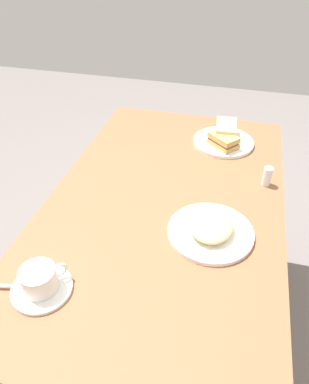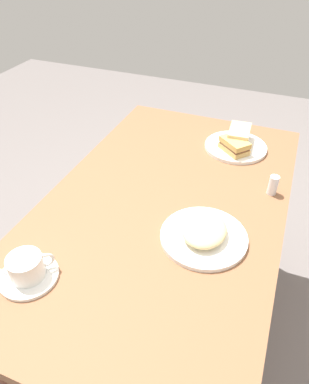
{
  "view_description": "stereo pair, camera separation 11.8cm",
  "coord_description": "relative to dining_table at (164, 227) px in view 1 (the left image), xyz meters",
  "views": [
    {
      "loc": [
        0.9,
        0.19,
        1.53
      ],
      "look_at": [
        0.0,
        -0.04,
        0.8
      ],
      "focal_mm": 33.24,
      "sensor_mm": 36.0,
      "label": 1
    },
    {
      "loc": [
        0.87,
        0.31,
        1.53
      ],
      "look_at": [
        0.0,
        -0.04,
        0.8
      ],
      "focal_mm": 33.24,
      "sensor_mm": 36.0,
      "label": 2
    }
  ],
  "objects": [
    {
      "name": "salt_shaker",
      "position": [
        -0.18,
        0.33,
        0.16
      ],
      "size": [
        0.03,
        0.03,
        0.07
      ],
      "primitive_type": "cylinder",
      "color": "silver",
      "rests_on": "dining_table"
    },
    {
      "name": "spoon",
      "position": [
        0.45,
        -0.3,
        0.14
      ],
      "size": [
        0.03,
        0.1,
        0.01
      ],
      "color": "silver",
      "rests_on": "coffee_saucer"
    },
    {
      "name": "sandwich_plate",
      "position": [
        -0.43,
        0.15,
        0.13
      ],
      "size": [
        0.25,
        0.25,
        0.01
      ],
      "primitive_type": "cylinder",
      "color": "white",
      "rests_on": "dining_table"
    },
    {
      "name": "dining_table",
      "position": [
        0.0,
        0.0,
        0.0
      ],
      "size": [
        1.32,
        0.78,
        0.77
      ],
      "color": "brown",
      "rests_on": "ground_plane"
    },
    {
      "name": "side_food_pile",
      "position": [
        0.12,
        0.17,
        0.16
      ],
      "size": [
        0.16,
        0.13,
        0.04
      ],
      "primitive_type": "ellipsoid",
      "color": "#DFC687",
      "rests_on": "side_plate"
    },
    {
      "name": "sandwich_front",
      "position": [
        -0.45,
        0.16,
        0.17
      ],
      "size": [
        0.14,
        0.09,
        0.06
      ],
      "color": "#DCB481",
      "rests_on": "sandwich_plate"
    },
    {
      "name": "coffee_cup",
      "position": [
        0.43,
        -0.22,
        0.17
      ],
      "size": [
        0.1,
        0.1,
        0.06
      ],
      "color": "white",
      "rests_on": "coffee_saucer"
    },
    {
      "name": "sandwich_back",
      "position": [
        -0.38,
        0.15,
        0.17
      ],
      "size": [
        0.13,
        0.14,
        0.05
      ],
      "color": "tan",
      "rests_on": "sandwich_plate"
    },
    {
      "name": "side_plate",
      "position": [
        0.12,
        0.17,
        0.13
      ],
      "size": [
        0.26,
        0.26,
        0.01
      ],
      "primitive_type": "cylinder",
      "color": "white",
      "rests_on": "dining_table"
    },
    {
      "name": "ground_plane",
      "position": [
        0.0,
        0.0,
        -0.64
      ],
      "size": [
        6.0,
        6.0,
        0.0
      ],
      "primitive_type": "plane",
      "color": "slate"
    },
    {
      "name": "coffee_saucer",
      "position": [
        0.43,
        -0.23,
        0.13
      ],
      "size": [
        0.16,
        0.16,
        0.01
      ],
      "primitive_type": "cylinder",
      "color": "white",
      "rests_on": "dining_table"
    }
  ]
}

